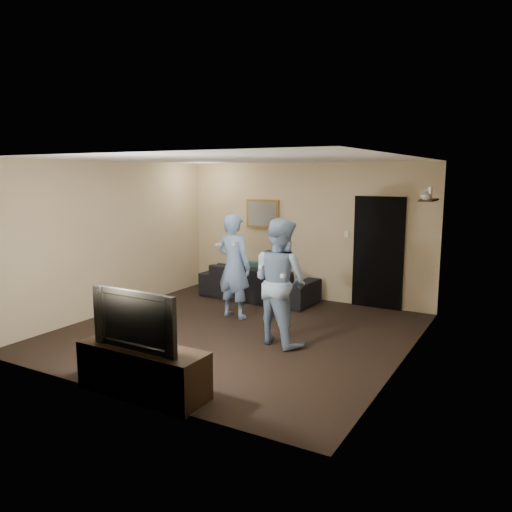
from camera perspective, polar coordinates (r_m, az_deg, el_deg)
The scene contains 19 objects.
ground at distance 7.71m, azimuth -2.27°, elevation -8.67°, with size 5.00×5.00×0.00m, color black.
ceiling at distance 7.34m, azimuth -2.41°, elevation 11.02°, with size 5.00×5.00×0.04m, color silver.
wall_back at distance 9.61m, azimuth 5.56°, elevation 2.83°, with size 5.00×0.04×2.60m, color tan.
wall_front at distance 5.48m, azimuth -16.27°, elevation -2.45°, with size 5.00×0.04×2.60m, color tan.
wall_left at distance 8.98m, azimuth -16.03°, elevation 2.05°, with size 0.04×5.00×2.60m, color tan.
wall_right at distance 6.47m, azimuth 16.83°, elevation -0.72°, with size 0.04×5.00×2.60m, color tan.
sofa at distance 9.59m, azimuth 0.29°, elevation -3.02°, with size 2.26×0.88×0.66m, color black.
throw_pillow at distance 9.68m, azimuth -1.05°, elevation -1.99°, with size 0.47×0.15×0.47m, color #1C544B.
painting_frame at distance 9.96m, azimuth 0.78°, elevation 4.83°, with size 0.72×0.05×0.57m, color olive.
painting_canvas at distance 9.93m, azimuth 0.71°, elevation 4.82°, with size 0.62×0.01×0.47m, color slate.
doorway at distance 9.13m, azimuth 13.79°, elevation 0.36°, with size 0.90×0.06×2.00m, color black.
light_switch at distance 9.27m, azimuth 10.30°, elevation 2.49°, with size 0.08×0.02×0.12m, color silver.
wall_shelf at distance 8.17m, azimuth 19.14°, elevation 6.07°, with size 0.20×0.60×0.03m, color black.
shelf_vase at distance 7.90m, azimuth 18.82°, elevation 6.66°, with size 0.15×0.15×0.15m, color #BBBBC0.
shelf_figurine at distance 8.26m, azimuth 19.31°, elevation 6.82°, with size 0.06×0.06×0.18m, color silver.
tv_console at distance 5.76m, azimuth -12.78°, elevation -12.66°, with size 1.53×0.49×0.55m, color black.
television at distance 5.56m, azimuth -13.01°, elevation -6.93°, with size 1.13×0.15×0.65m, color black.
wii_player_left at distance 8.29m, azimuth -2.55°, elevation -1.15°, with size 0.68×0.53×1.75m.
wii_player_right at distance 7.01m, azimuth 2.75°, elevation -2.94°, with size 1.04×0.91×1.79m.
Camera 1 is at (3.88, -6.22, 2.39)m, focal length 35.00 mm.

